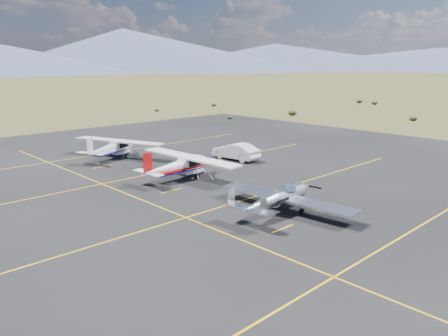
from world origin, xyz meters
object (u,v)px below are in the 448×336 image
aircraft_low_wing (280,197)px  aircraft_plain (112,147)px  sedan (236,151)px  aircraft_cessna (180,165)px

aircraft_low_wing → aircraft_plain: aircraft_plain is taller
aircraft_plain → sedan: bearing=-66.8°
aircraft_low_wing → aircraft_cessna: aircraft_cessna is taller
aircraft_cessna → sedan: (8.88, 2.19, -0.37)m
aircraft_low_wing → aircraft_plain: 22.62m
aircraft_plain → aircraft_low_wing: bearing=-112.2°
aircraft_low_wing → aircraft_plain: size_ratio=0.99×
aircraft_cessna → sedan: size_ratio=2.11×
aircraft_plain → sedan: (8.92, -9.13, -0.32)m
aircraft_low_wing → aircraft_plain: (0.44, 22.62, 0.13)m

